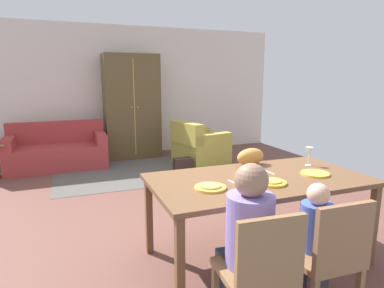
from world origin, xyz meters
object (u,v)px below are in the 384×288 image
object	(u,v)px
dining_table	(259,185)
plate_near_woman	(315,174)
wine_glass	(309,152)
dining_chair_man	(260,270)
dining_chair_child	(329,253)
cat	(251,157)
couch	(58,151)
armchair	(199,147)
person_child	(311,249)
handbag	(183,165)
plate_near_man	(210,188)
person_man	(246,252)
plate_near_child	(271,182)
armoire	(132,107)

from	to	relation	value
dining_table	plate_near_woman	world-z (taller)	plate_near_woman
wine_glass	dining_chair_man	size ratio (longest dim) A/B	0.21
dining_chair_man	dining_chair_child	world-z (taller)	same
cat	couch	world-z (taller)	cat
couch	armchair	distance (m)	2.62
person_child	handbag	world-z (taller)	person_child
plate_near_man	person_child	world-z (taller)	person_child
person_man	dining_chair_child	world-z (taller)	person_man
plate_near_man	plate_near_child	distance (m)	0.52
dining_chair_man	person_child	distance (m)	0.56
dining_chair_child	armchair	xyz separation A→B (m)	(0.80, 4.23, -0.17)
plate_near_child	armchair	xyz separation A→B (m)	(0.80, 3.54, -0.45)
dining_table	couch	bearing A→B (deg)	113.21
plate_near_woman	person_child	world-z (taller)	person_child
plate_near_child	dining_chair_child	size ratio (longest dim) A/B	0.29
plate_near_man	handbag	xyz separation A→B (m)	(0.82, 3.00, -0.64)
cat	armchair	size ratio (longest dim) A/B	0.31
person_child	handbag	bearing A→B (deg)	85.17
person_man	handbag	bearing A→B (deg)	77.03
person_child	dining_table	bearing A→B (deg)	90.09
plate_near_child	armoire	xyz separation A→B (m)	(-0.26, 4.61, 0.28)
dining_chair_man	couch	distance (m)	5.05
dining_table	wine_glass	distance (m)	0.73
dining_chair_child	armoire	world-z (taller)	armoire
person_man	dining_chair_child	xyz separation A→B (m)	(0.52, -0.18, -0.02)
plate_near_woman	couch	bearing A→B (deg)	118.56
person_child	armoire	world-z (taller)	armoire
dining_table	cat	world-z (taller)	cat
dining_chair_man	dining_chair_child	size ratio (longest dim) A/B	1.00
dining_table	armoire	distance (m)	4.45
dining_chair_child	couch	bearing A→B (deg)	109.43
couch	handbag	distance (m)	2.35
person_man	person_child	size ratio (longest dim) A/B	1.20
plate_near_man	armoire	bearing A→B (deg)	86.74
wine_glass	person_child	distance (m)	1.20
plate_near_child	handbag	size ratio (longest dim) A/B	0.78
wine_glass	cat	size ratio (longest dim) A/B	0.58
dining_table	dining_chair_man	xyz separation A→B (m)	(-0.53, -0.86, -0.20)
dining_table	dining_chair_child	size ratio (longest dim) A/B	2.18
plate_near_man	plate_near_woman	size ratio (longest dim) A/B	1.00
armchair	person_child	bearing A→B (deg)	-101.15
plate_near_woman	person_child	size ratio (longest dim) A/B	0.27
handbag	dining_chair_child	bearing A→B (deg)	-94.68
dining_table	person_man	xyz separation A→B (m)	(-0.52, -0.69, -0.18)
dining_table	plate_near_man	xyz separation A→B (m)	(-0.52, -0.12, 0.07)
dining_chair_child	person_child	world-z (taller)	person_child
plate_near_child	plate_near_woman	world-z (taller)	same
couch	plate_near_man	bearing A→B (deg)	-73.77
plate_near_child	cat	bearing A→B (deg)	75.53
plate_near_child	armoire	size ratio (longest dim) A/B	0.12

